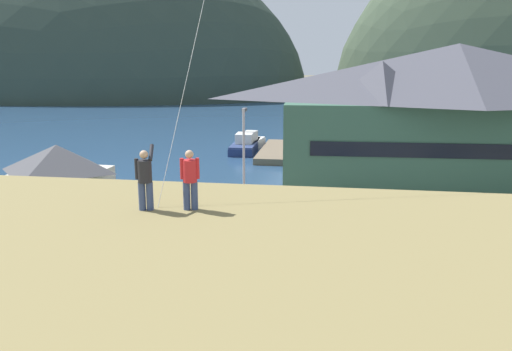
# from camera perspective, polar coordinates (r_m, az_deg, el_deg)

# --- Properties ---
(ground_plane) EXTENTS (600.00, 600.00, 0.00)m
(ground_plane) POSITION_cam_1_polar(r_m,az_deg,el_deg) (24.15, -0.69, -12.95)
(ground_plane) COLOR #66604C
(parking_lot_pad) EXTENTS (40.00, 20.00, 0.10)m
(parking_lot_pad) POSITION_cam_1_polar(r_m,az_deg,el_deg) (28.66, 0.94, -8.53)
(parking_lot_pad) COLOR gray
(parking_lot_pad) RESTS_ON ground
(bay_water) EXTENTS (360.00, 84.00, 0.03)m
(bay_water) POSITION_cam_1_polar(r_m,az_deg,el_deg) (82.18, 6.11, 5.56)
(bay_water) COLOR navy
(bay_water) RESTS_ON ground
(far_hill_west_ridge) EXTENTS (145.82, 74.38, 91.07)m
(far_hill_west_ridge) POSITION_cam_1_polar(r_m,az_deg,el_deg) (163.31, -21.18, 8.43)
(far_hill_west_ridge) COLOR #2D3D33
(far_hill_west_ridge) RESTS_ON ground
(harbor_lodge) EXTENTS (29.25, 12.30, 11.66)m
(harbor_lodge) POSITION_cam_1_polar(r_m,az_deg,el_deg) (44.73, 21.21, 6.52)
(harbor_lodge) COLOR #38604C
(harbor_lodge) RESTS_ON ground
(storage_shed_near_lot) EXTENTS (6.14, 5.86, 5.09)m
(storage_shed_near_lot) POSITION_cam_1_polar(r_m,az_deg,el_deg) (35.90, -21.08, -0.63)
(storage_shed_near_lot) COLOR beige
(storage_shed_near_lot) RESTS_ON ground
(wharf_dock) EXTENTS (3.20, 12.60, 0.70)m
(wharf_dock) POSITION_cam_1_polar(r_m,az_deg,el_deg) (57.16, 2.22, 2.70)
(wharf_dock) COLOR #70604C
(wharf_dock) RESTS_ON ground
(moored_boat_wharfside) EXTENTS (2.91, 8.50, 2.16)m
(moored_boat_wharfside) POSITION_cam_1_polar(r_m,az_deg,el_deg) (59.18, -1.18, 3.43)
(moored_boat_wharfside) COLOR navy
(moored_boat_wharfside) RESTS_ON ground
(moored_boat_outer_mooring) EXTENTS (2.55, 6.23, 2.16)m
(moored_boat_outer_mooring) POSITION_cam_1_polar(r_m,az_deg,el_deg) (54.81, 5.41, 2.60)
(moored_boat_outer_mooring) COLOR #A8A399
(moored_boat_outer_mooring) RESTS_ON ground
(moored_boat_inner_slip) EXTENTS (2.62, 6.22, 2.16)m
(moored_boat_inner_slip) POSITION_cam_1_polar(r_m,az_deg,el_deg) (60.73, -0.53, 3.68)
(moored_boat_inner_slip) COLOR silver
(moored_boat_inner_slip) RESTS_ON ground
(parked_car_front_row_silver) EXTENTS (4.20, 2.06, 1.82)m
(parked_car_front_row_silver) POSITION_cam_1_polar(r_m,az_deg,el_deg) (31.72, -11.87, -4.71)
(parked_car_front_row_silver) COLOR #236633
(parked_car_front_row_silver) RESTS_ON parking_lot_pad
(parked_car_front_row_red) EXTENTS (4.21, 2.07, 1.82)m
(parked_car_front_row_red) POSITION_cam_1_polar(r_m,az_deg,el_deg) (27.18, -23.40, -8.59)
(parked_car_front_row_red) COLOR slate
(parked_car_front_row_red) RESTS_ON parking_lot_pad
(parked_car_front_row_end) EXTENTS (4.34, 2.35, 1.82)m
(parked_car_front_row_end) POSITION_cam_1_polar(r_m,az_deg,el_deg) (25.50, 21.76, -9.85)
(parked_car_front_row_end) COLOR silver
(parked_car_front_row_end) RESTS_ON parking_lot_pad
(parked_car_mid_row_far) EXTENTS (4.33, 2.33, 1.82)m
(parked_car_mid_row_far) POSITION_cam_1_polar(r_m,az_deg,el_deg) (24.45, -7.13, -9.97)
(parked_car_mid_row_far) COLOR slate
(parked_car_mid_row_far) RESTS_ON parking_lot_pad
(parked_car_mid_row_center) EXTENTS (4.33, 2.32, 1.82)m
(parked_car_mid_row_center) POSITION_cam_1_polar(r_m,az_deg,el_deg) (29.21, 12.06, -6.28)
(parked_car_mid_row_center) COLOR navy
(parked_car_mid_row_center) RESTS_ON parking_lot_pad
(parked_car_lone_by_shed) EXTENTS (4.28, 2.21, 1.82)m
(parked_car_lone_by_shed) POSITION_cam_1_polar(r_m,az_deg,el_deg) (29.12, 2.71, -6.05)
(parked_car_lone_by_shed) COLOR red
(parked_car_lone_by_shed) RESTS_ON parking_lot_pad
(parked_car_mid_row_near) EXTENTS (4.23, 2.10, 1.82)m
(parked_car_mid_row_near) POSITION_cam_1_polar(r_m,az_deg,el_deg) (24.74, 8.99, -9.75)
(parked_car_mid_row_near) COLOR #9EA3A8
(parked_car_mid_row_near) RESTS_ON parking_lot_pad
(parking_light_pole) EXTENTS (0.24, 0.78, 7.32)m
(parking_light_pole) POSITION_cam_1_polar(r_m,az_deg,el_deg) (33.07, -1.35, 2.08)
(parking_light_pole) COLOR #ADADB2
(parking_light_pole) RESTS_ON parking_lot_pad
(person_kite_flyer) EXTENTS (0.52, 0.70, 1.86)m
(person_kite_flyer) POSITION_cam_1_polar(r_m,az_deg,el_deg) (14.86, -12.27, -0.24)
(person_kite_flyer) COLOR #384770
(person_kite_flyer) RESTS_ON grassy_hill_foreground
(person_companion) EXTENTS (0.54, 0.40, 1.74)m
(person_companion) POSITION_cam_1_polar(r_m,az_deg,el_deg) (14.67, -7.37, -0.27)
(person_companion) COLOR #384770
(person_companion) RESTS_ON grassy_hill_foreground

